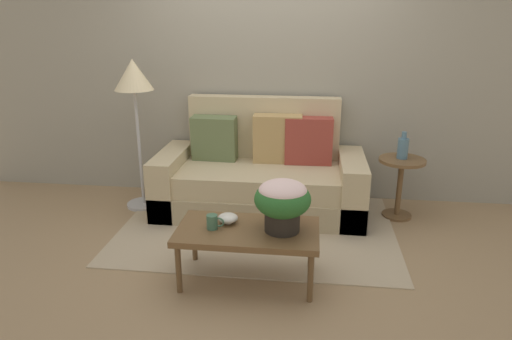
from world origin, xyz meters
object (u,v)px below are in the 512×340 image
at_px(couch, 261,176).
at_px(side_table, 401,177).
at_px(coffee_table, 248,234).
at_px(potted_plant, 283,200).
at_px(floor_lamp, 134,88).
at_px(coffee_mug, 213,222).
at_px(table_vase, 403,148).
at_px(snack_bowl, 228,218).

height_order(couch, side_table, couch).
relative_size(coffee_table, potted_plant, 2.57).
height_order(side_table, floor_lamp, floor_lamp).
relative_size(potted_plant, coffee_mug, 3.11).
bearing_deg(table_vase, potted_plant, -128.50).
bearing_deg(coffee_mug, table_vase, 41.19).
bearing_deg(floor_lamp, snack_bowl, -46.80).
height_order(coffee_table, table_vase, table_vase).
distance_m(coffee_table, potted_plant, 0.36).
height_order(floor_lamp, snack_bowl, floor_lamp).
bearing_deg(table_vase, snack_bowl, -139.44).
bearing_deg(couch, coffee_table, -87.81).
height_order(coffee_table, floor_lamp, floor_lamp).
xyz_separation_m(couch, side_table, (1.32, -0.03, 0.06)).
distance_m(potted_plant, snack_bowl, 0.45).
bearing_deg(coffee_mug, side_table, 40.74).
bearing_deg(couch, potted_plant, -77.35).
xyz_separation_m(floor_lamp, potted_plant, (1.48, -1.23, -0.56)).
relative_size(floor_lamp, snack_bowl, 9.99).
relative_size(coffee_mug, table_vase, 0.50).
xyz_separation_m(coffee_table, potted_plant, (0.24, 0.01, 0.27)).
bearing_deg(snack_bowl, coffee_table, -25.91).
relative_size(coffee_table, side_table, 1.73).
bearing_deg(table_vase, coffee_table, -134.42).
xyz_separation_m(potted_plant, coffee_mug, (-0.49, -0.04, -0.17)).
bearing_deg(snack_bowl, coffee_mug, -130.25).
relative_size(coffee_mug, snack_bowl, 0.86).
height_order(side_table, coffee_mug, side_table).
relative_size(snack_bowl, table_vase, 0.58).
relative_size(floor_lamp, table_vase, 5.78).
distance_m(coffee_mug, snack_bowl, 0.14).
distance_m(floor_lamp, coffee_mug, 1.77).
bearing_deg(potted_plant, coffee_table, -178.81).
distance_m(coffee_table, table_vase, 1.83).
height_order(coffee_table, potted_plant, potted_plant).
bearing_deg(potted_plant, table_vase, 51.50).
bearing_deg(coffee_table, snack_bowl, 154.09).
bearing_deg(side_table, table_vase, 100.96).
relative_size(floor_lamp, coffee_mug, 11.60).
height_order(couch, coffee_table, couch).
distance_m(couch, coffee_table, 1.31).
bearing_deg(coffee_mug, potted_plant, 4.13).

